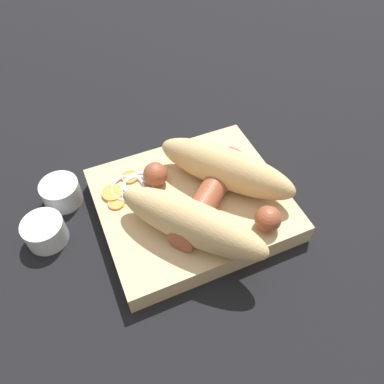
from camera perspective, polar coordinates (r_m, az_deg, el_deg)
ground_plane at (r=0.48m, az=0.00°, el=-2.94°), size 3.00×3.00×0.00m
food_tray at (r=0.47m, az=0.00°, el=-1.89°), size 0.23×0.20×0.03m
bread_roll at (r=0.43m, az=2.72°, el=-0.27°), size 0.22×0.22×0.05m
sausage at (r=0.44m, az=2.61°, el=-0.55°), size 0.13×0.14×0.03m
pickled_veggies at (r=0.47m, az=-9.15°, el=0.63°), size 0.07×0.06×0.00m
condiment_cup_near at (r=0.51m, az=-19.24°, el=-0.22°), size 0.05×0.05×0.03m
condiment_cup_far at (r=0.48m, az=-21.43°, el=-5.75°), size 0.05×0.05×0.03m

